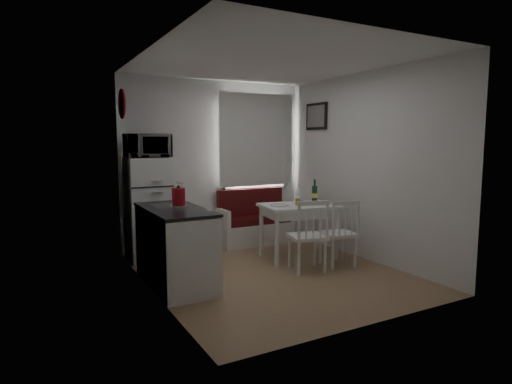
% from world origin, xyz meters
% --- Properties ---
extents(floor, '(3.00, 3.50, 0.02)m').
position_xyz_m(floor, '(0.00, 0.00, 0.00)').
color(floor, '#9D7A53').
rests_on(floor, ground).
extents(ceiling, '(3.00, 3.50, 0.02)m').
position_xyz_m(ceiling, '(0.00, 0.00, 2.60)').
color(ceiling, white).
rests_on(ceiling, wall_back).
extents(wall_back, '(3.00, 0.02, 2.60)m').
position_xyz_m(wall_back, '(0.00, 1.75, 1.30)').
color(wall_back, white).
rests_on(wall_back, floor).
extents(wall_front, '(3.00, 0.02, 2.60)m').
position_xyz_m(wall_front, '(0.00, -1.75, 1.30)').
color(wall_front, white).
rests_on(wall_front, floor).
extents(wall_left, '(0.02, 3.50, 2.60)m').
position_xyz_m(wall_left, '(-1.50, 0.00, 1.30)').
color(wall_left, white).
rests_on(wall_left, floor).
extents(wall_right, '(0.02, 3.50, 2.60)m').
position_xyz_m(wall_right, '(1.50, 0.00, 1.30)').
color(wall_right, white).
rests_on(wall_right, floor).
extents(window, '(1.22, 0.06, 1.47)m').
position_xyz_m(window, '(0.70, 1.72, 1.62)').
color(window, white).
rests_on(window, wall_back).
extents(curtain, '(1.35, 0.02, 1.50)m').
position_xyz_m(curtain, '(0.70, 1.65, 1.68)').
color(curtain, white).
rests_on(curtain, wall_back).
extents(kitchen_counter, '(0.62, 1.32, 1.16)m').
position_xyz_m(kitchen_counter, '(-1.20, 0.16, 0.46)').
color(kitchen_counter, white).
rests_on(kitchen_counter, floor).
extents(wall_sign, '(0.03, 0.40, 0.40)m').
position_xyz_m(wall_sign, '(-1.47, 1.45, 2.15)').
color(wall_sign, '#1A269D').
rests_on(wall_sign, wall_left).
extents(picture_frame, '(0.04, 0.52, 0.42)m').
position_xyz_m(picture_frame, '(1.48, 1.10, 2.05)').
color(picture_frame, black).
rests_on(picture_frame, wall_right).
extents(bench, '(1.23, 0.47, 0.88)m').
position_xyz_m(bench, '(0.58, 1.51, 0.29)').
color(bench, white).
rests_on(bench, floor).
extents(dining_table, '(1.12, 0.87, 0.77)m').
position_xyz_m(dining_table, '(0.70, 0.43, 0.68)').
color(dining_table, white).
rests_on(dining_table, floor).
extents(chair_left, '(0.52, 0.51, 0.50)m').
position_xyz_m(chair_left, '(0.45, -0.23, 0.57)').
color(chair_left, white).
rests_on(chair_left, floor).
extents(chair_right, '(0.47, 0.46, 0.48)m').
position_xyz_m(chair_right, '(0.95, -0.23, 0.55)').
color(chair_right, white).
rests_on(chair_right, floor).
extents(fridge, '(0.57, 0.57, 1.43)m').
position_xyz_m(fridge, '(-1.18, 1.40, 0.72)').
color(fridge, white).
rests_on(fridge, floor).
extents(microwave, '(0.59, 0.40, 0.32)m').
position_xyz_m(microwave, '(-1.18, 1.35, 1.59)').
color(microwave, white).
rests_on(microwave, fridge).
extents(kettle, '(0.18, 0.18, 0.25)m').
position_xyz_m(kettle, '(-1.15, 0.15, 1.02)').
color(kettle, '#A80D19').
rests_on(kettle, kitchen_counter).
extents(wine_bottle, '(0.08, 0.08, 0.33)m').
position_xyz_m(wine_bottle, '(1.05, 0.53, 0.93)').
color(wine_bottle, '#123921').
rests_on(wine_bottle, dining_table).
extents(drinking_glass_orange, '(0.06, 0.06, 0.11)m').
position_xyz_m(drinking_glass_orange, '(0.65, 0.38, 0.82)').
color(drinking_glass_orange, orange).
rests_on(drinking_glass_orange, dining_table).
extents(drinking_glass_blue, '(0.06, 0.06, 0.09)m').
position_xyz_m(drinking_glass_blue, '(0.78, 0.48, 0.81)').
color(drinking_glass_blue, '#8EC5F2').
rests_on(drinking_glass_blue, dining_table).
extents(plate, '(0.25, 0.25, 0.02)m').
position_xyz_m(plate, '(0.40, 0.45, 0.78)').
color(plate, white).
rests_on(plate, dining_table).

